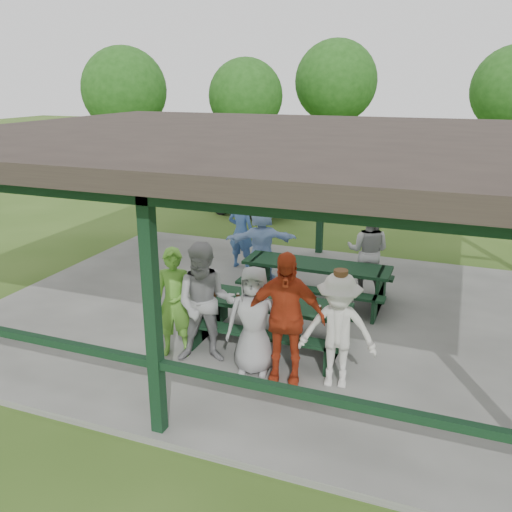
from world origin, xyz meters
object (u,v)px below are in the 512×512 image
at_px(farm_trailer, 253,197).
at_px(spectator_grey, 368,251).
at_px(contestant_green, 175,303).
at_px(spectator_lblue, 262,243).
at_px(picnic_table_far, 316,277).
at_px(spectator_blue, 241,232).
at_px(contestant_grey_mid, 254,320).
at_px(contestant_grey_left, 206,304).
at_px(pickup_truck, 480,190).
at_px(contestant_white_fedora, 338,331).
at_px(picnic_table_near, 270,317).
at_px(contestant_red, 285,318).

bearing_deg(farm_trailer, spectator_grey, -29.34).
xyz_separation_m(contestant_green, spectator_lblue, (0.07, 3.56, -0.04)).
relative_size(picnic_table_far, spectator_blue, 1.67).
relative_size(spectator_blue, farm_trailer, 0.49).
distance_m(contestant_green, contestant_grey_mid, 1.30).
relative_size(contestant_grey_left, spectator_lblue, 1.14).
bearing_deg(contestant_grey_left, pickup_truck, 52.44).
bearing_deg(contestant_white_fedora, spectator_lblue, 116.36).
xyz_separation_m(picnic_table_near, pickup_truck, (3.17, 11.17, 0.20)).
height_order(picnic_table_near, contestant_green, contestant_green).
distance_m(picnic_table_near, spectator_blue, 3.80).
xyz_separation_m(contestant_grey_left, contestant_red, (1.25, -0.10, 0.02)).
height_order(contestant_green, spectator_lblue, contestant_green).
xyz_separation_m(contestant_red, pickup_truck, (2.63, 12.12, -0.28)).
relative_size(contestant_grey_left, spectator_grey, 1.06).
height_order(contestant_grey_mid, spectator_blue, spectator_blue).
distance_m(contestant_white_fedora, spectator_blue, 5.18).
xyz_separation_m(contestant_green, spectator_blue, (-0.63, 4.13, -0.03)).
distance_m(contestant_red, contestant_white_fedora, 0.74).
relative_size(picnic_table_near, pickup_truck, 0.45).
bearing_deg(contestant_red, contestant_grey_left, 164.51).
bearing_deg(picnic_table_far, picnic_table_near, -96.12).
distance_m(spectator_blue, pickup_truck, 9.35).
height_order(contestant_white_fedora, spectator_grey, spectator_grey).
relative_size(contestant_red, spectator_grey, 1.09).
relative_size(picnic_table_near, contestant_green, 1.47).
xyz_separation_m(contestant_grey_left, spectator_lblue, (-0.45, 3.58, -0.12)).
height_order(contestant_red, spectator_grey, contestant_red).
relative_size(contestant_green, pickup_truck, 0.31).
bearing_deg(contestant_red, picnic_table_far, 85.31).
relative_size(contestant_grey_left, contestant_grey_mid, 1.15).
distance_m(contestant_green, contestant_white_fedora, 2.50).
height_order(contestant_grey_mid, contestant_red, contestant_red).
distance_m(contestant_grey_left, spectator_lblue, 3.61).
xyz_separation_m(picnic_table_far, spectator_lblue, (-1.38, 0.73, 0.33)).
relative_size(spectator_grey, pickup_truck, 0.31).
distance_m(spectator_grey, farm_trailer, 7.28).
relative_size(contestant_white_fedora, spectator_blue, 1.02).
bearing_deg(spectator_grey, contestant_red, 83.57).
bearing_deg(contestant_green, spectator_lblue, 73.18).
bearing_deg(contestant_white_fedora, contestant_grey_left, 172.70).
bearing_deg(farm_trailer, spectator_blue, -50.19).
bearing_deg(farm_trailer, spectator_lblue, -45.64).
height_order(picnic_table_far, spectator_blue, spectator_blue).
bearing_deg(contestant_red, picnic_table_near, 108.64).
xyz_separation_m(contestant_grey_left, spectator_grey, (1.75, 3.60, -0.06)).
xyz_separation_m(picnic_table_near, spectator_blue, (-1.86, 3.30, 0.36)).
height_order(picnic_table_near, contestant_grey_left, contestant_grey_left).
xyz_separation_m(spectator_lblue, pickup_truck, (4.33, 8.45, -0.14)).
xyz_separation_m(contestant_green, contestant_red, (1.77, -0.12, 0.09)).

